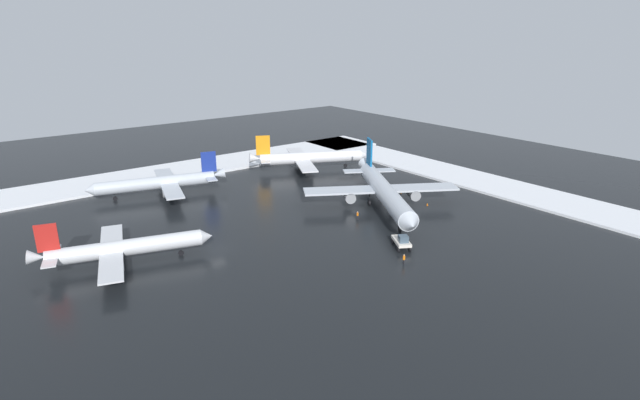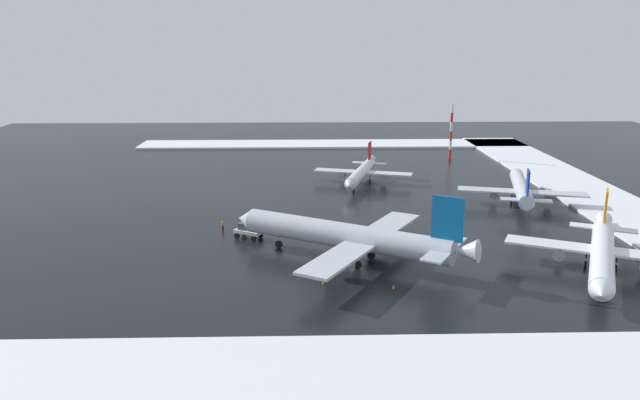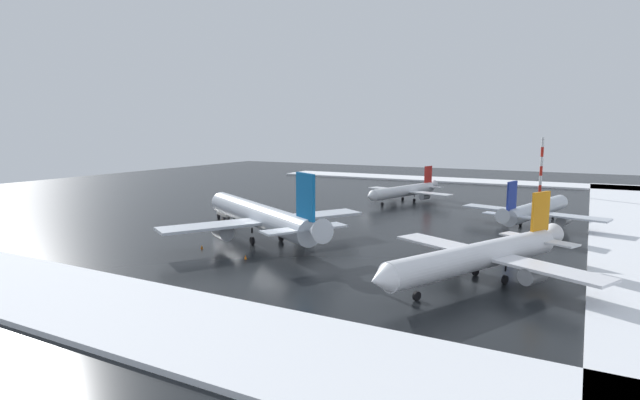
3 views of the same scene
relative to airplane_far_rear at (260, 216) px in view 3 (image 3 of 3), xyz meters
The scene contains 13 objects.
ground_plane 35.97m from the airplane_far_rear, ahead, with size 240.00×240.00×0.00m, color black.
snow_bank_left 31.59m from the airplane_far_rear, behind, with size 14.00×116.00×0.52m, color white.
snow_bank_right 102.78m from the airplane_far_rear, ahead, with size 14.00×116.00×0.52m, color white.
airplane_far_rear is the anchor object (origin of this frame).
airplane_parked_portside 49.83m from the airplane_far_rear, ahead, with size 26.14×21.99×7.91m.
airplane_parked_starboard 34.40m from the airplane_far_rear, 100.16° to the right, with size 29.40×25.00×9.33m.
airplane_distant_tail 48.38m from the airplane_far_rear, 47.99° to the right, with size 29.02×24.36×8.74m.
pushback_tug 19.58m from the airplane_far_rear, 54.50° to the left, with size 4.18×5.09×2.50m.
ground_crew_beside_wing 8.94m from the airplane_far_rear, 10.74° to the left, with size 0.36×0.36×1.71m.
ground_crew_near_tug 25.70m from the airplane_far_rear, 52.63° to the left, with size 0.36×0.36×1.71m.
antenna_mast 85.83m from the airplane_far_rear, 22.46° to the right, with size 0.70×0.70×14.82m.
traffic_cone_near_nose 10.16m from the airplane_far_rear, 154.35° to the left, with size 0.36×0.36×0.55m, color orange.
traffic_cone_mid_line 11.87m from the airplane_far_rear, 154.75° to the right, with size 0.36×0.36×0.55m, color orange.
Camera 3 is at (-97.27, -41.45, 16.91)m, focal length 28.00 mm.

